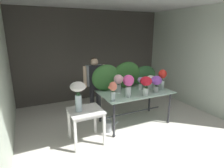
{
  "coord_description": "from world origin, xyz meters",
  "views": [
    {
      "loc": [
        -2.09,
        -2.14,
        2.24
      ],
      "look_at": [
        -0.38,
        1.44,
        1.12
      ],
      "focal_mm": 29.75,
      "sensor_mm": 36.0,
      "label": 1
    }
  ],
  "objects_px": {
    "florist": "(95,81)",
    "vase_scarlet_stock": "(162,77)",
    "vase_ivory_peonies": "(151,80)",
    "vase_white_roses_tall": "(78,92)",
    "side_table_white": "(86,115)",
    "display_table_glass": "(135,96)",
    "vase_crimson_dahlias": "(146,83)",
    "vase_blush_ranunculus": "(118,82)",
    "vase_fuchsia_anemones": "(129,83)",
    "watering_can": "(108,126)",
    "vase_violet_hydrangea": "(156,82)",
    "vase_coral_lilies": "(113,90)",
    "vase_lilac_snapdragons": "(141,82)"
  },
  "relations": [
    {
      "from": "display_table_glass",
      "to": "vase_blush_ranunculus",
      "type": "height_order",
      "value": "vase_blush_ranunculus"
    },
    {
      "from": "vase_ivory_peonies",
      "to": "vase_crimson_dahlias",
      "type": "bearing_deg",
      "value": -137.08
    },
    {
      "from": "vase_blush_ranunculus",
      "to": "florist",
      "type": "bearing_deg",
      "value": 114.11
    },
    {
      "from": "vase_lilac_snapdragons",
      "to": "vase_white_roses_tall",
      "type": "height_order",
      "value": "vase_white_roses_tall"
    },
    {
      "from": "vase_ivory_peonies",
      "to": "vase_violet_hydrangea",
      "type": "bearing_deg",
      "value": -105.29
    },
    {
      "from": "watering_can",
      "to": "vase_white_roses_tall",
      "type": "bearing_deg",
      "value": -164.84
    },
    {
      "from": "vase_scarlet_stock",
      "to": "vase_blush_ranunculus",
      "type": "distance_m",
      "value": 1.14
    },
    {
      "from": "display_table_glass",
      "to": "vase_violet_hydrangea",
      "type": "distance_m",
      "value": 0.63
    },
    {
      "from": "vase_blush_ranunculus",
      "to": "vase_violet_hydrangea",
      "type": "bearing_deg",
      "value": -23.12
    },
    {
      "from": "vase_ivory_peonies",
      "to": "vase_white_roses_tall",
      "type": "bearing_deg",
      "value": -169.23
    },
    {
      "from": "display_table_glass",
      "to": "vase_coral_lilies",
      "type": "distance_m",
      "value": 0.92
    },
    {
      "from": "vase_crimson_dahlias",
      "to": "vase_ivory_peonies",
      "type": "xyz_separation_m",
      "value": [
        0.45,
        0.42,
        -0.08
      ]
    },
    {
      "from": "vase_crimson_dahlias",
      "to": "vase_coral_lilies",
      "type": "distance_m",
      "value": 0.83
    },
    {
      "from": "side_table_white",
      "to": "vase_crimson_dahlias",
      "type": "bearing_deg",
      "value": -1.52
    },
    {
      "from": "vase_violet_hydrangea",
      "to": "vase_white_roses_tall",
      "type": "xyz_separation_m",
      "value": [
        -1.92,
        -0.06,
        0.04
      ]
    },
    {
      "from": "florist",
      "to": "vase_crimson_dahlias",
      "type": "xyz_separation_m",
      "value": [
        0.79,
        -1.18,
        0.13
      ]
    },
    {
      "from": "vase_coral_lilies",
      "to": "vase_white_roses_tall",
      "type": "xyz_separation_m",
      "value": [
        -0.73,
        0.03,
        0.05
      ]
    },
    {
      "from": "side_table_white",
      "to": "vase_scarlet_stock",
      "type": "relative_size",
      "value": 1.42
    },
    {
      "from": "vase_white_roses_tall",
      "to": "vase_fuchsia_anemones",
      "type": "bearing_deg",
      "value": 2.29
    },
    {
      "from": "vase_scarlet_stock",
      "to": "vase_coral_lilies",
      "type": "relative_size",
      "value": 1.21
    },
    {
      "from": "vase_fuchsia_anemones",
      "to": "watering_can",
      "type": "xyz_separation_m",
      "value": [
        -0.43,
        0.15,
        -1.02
      ]
    },
    {
      "from": "florist",
      "to": "vase_ivory_peonies",
      "type": "height_order",
      "value": "florist"
    },
    {
      "from": "vase_fuchsia_anemones",
      "to": "vase_ivory_peonies",
      "type": "distance_m",
      "value": 0.93
    },
    {
      "from": "vase_lilac_snapdragons",
      "to": "vase_coral_lilies",
      "type": "distance_m",
      "value": 1.05
    },
    {
      "from": "vase_scarlet_stock",
      "to": "vase_white_roses_tall",
      "type": "xyz_separation_m",
      "value": [
        -2.2,
        -0.19,
        -0.02
      ]
    },
    {
      "from": "vase_crimson_dahlias",
      "to": "vase_coral_lilies",
      "type": "relative_size",
      "value": 1.07
    },
    {
      "from": "display_table_glass",
      "to": "vase_fuchsia_anemones",
      "type": "xyz_separation_m",
      "value": [
        -0.35,
        -0.27,
        0.44
      ]
    },
    {
      "from": "display_table_glass",
      "to": "vase_violet_hydrangea",
      "type": "xyz_separation_m",
      "value": [
        0.43,
        -0.26,
        0.38
      ]
    },
    {
      "from": "side_table_white",
      "to": "vase_blush_ranunculus",
      "type": "relative_size",
      "value": 1.63
    },
    {
      "from": "display_table_glass",
      "to": "vase_white_roses_tall",
      "type": "height_order",
      "value": "vase_white_roses_tall"
    },
    {
      "from": "florist",
      "to": "vase_scarlet_stock",
      "type": "xyz_separation_m",
      "value": [
        1.44,
        -0.96,
        0.15
      ]
    },
    {
      "from": "florist",
      "to": "vase_lilac_snapdragons",
      "type": "distance_m",
      "value": 1.2
    },
    {
      "from": "vase_violet_hydrangea",
      "to": "vase_ivory_peonies",
      "type": "xyz_separation_m",
      "value": [
        0.09,
        0.32,
        -0.04
      ]
    },
    {
      "from": "vase_crimson_dahlias",
      "to": "vase_white_roses_tall",
      "type": "distance_m",
      "value": 1.56
    },
    {
      "from": "vase_violet_hydrangea",
      "to": "vase_lilac_snapdragons",
      "type": "xyz_separation_m",
      "value": [
        -0.23,
        0.32,
        -0.06
      ]
    },
    {
      "from": "vase_violet_hydrangea",
      "to": "watering_can",
      "type": "distance_m",
      "value": 1.55
    },
    {
      "from": "vase_blush_ranunculus",
      "to": "vase_fuchsia_anemones",
      "type": "bearing_deg",
      "value": -81.18
    },
    {
      "from": "florist",
      "to": "vase_crimson_dahlias",
      "type": "bearing_deg",
      "value": -56.14
    },
    {
      "from": "side_table_white",
      "to": "florist",
      "type": "height_order",
      "value": "florist"
    },
    {
      "from": "vase_coral_lilies",
      "to": "vase_crimson_dahlias",
      "type": "bearing_deg",
      "value": -0.69
    },
    {
      "from": "vase_crimson_dahlias",
      "to": "side_table_white",
      "type": "bearing_deg",
      "value": 178.48
    },
    {
      "from": "vase_white_roses_tall",
      "to": "side_table_white",
      "type": "bearing_deg",
      "value": -0.3
    },
    {
      "from": "vase_crimson_dahlias",
      "to": "vase_scarlet_stock",
      "type": "xyz_separation_m",
      "value": [
        0.64,
        0.23,
        0.02
      ]
    },
    {
      "from": "side_table_white",
      "to": "vase_white_roses_tall",
      "type": "bearing_deg",
      "value": 179.7
    },
    {
      "from": "display_table_glass",
      "to": "vase_scarlet_stock",
      "type": "relative_size",
      "value": 3.41
    },
    {
      "from": "vase_fuchsia_anemones",
      "to": "vase_lilac_snapdragons",
      "type": "xyz_separation_m",
      "value": [
        0.55,
        0.34,
        -0.12
      ]
    },
    {
      "from": "display_table_glass",
      "to": "vase_scarlet_stock",
      "type": "distance_m",
      "value": 0.84
    },
    {
      "from": "vase_violet_hydrangea",
      "to": "display_table_glass",
      "type": "bearing_deg",
      "value": 148.86
    },
    {
      "from": "florist",
      "to": "vase_ivory_peonies",
      "type": "xyz_separation_m",
      "value": [
        1.25,
        -0.76,
        0.05
      ]
    },
    {
      "from": "vase_coral_lilies",
      "to": "watering_can",
      "type": "bearing_deg",
      "value": 94.12
    }
  ]
}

